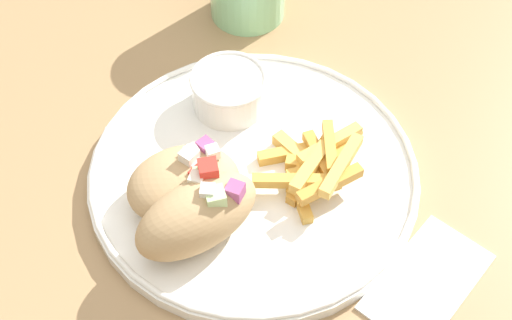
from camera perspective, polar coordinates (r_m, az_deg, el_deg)
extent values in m
cube|color=#9E7A51|center=(0.72, 2.12, -0.99)|extent=(1.17, 1.17, 0.04)
cylinder|color=#9E7A51|center=(1.51, 5.28, 12.33)|extent=(0.06, 0.06, 0.73)
cube|color=white|center=(0.65, 13.51, -9.46)|extent=(0.14, 0.09, 0.00)
cylinder|color=white|center=(0.69, 0.00, -1.38)|extent=(0.32, 0.32, 0.01)
torus|color=white|center=(0.68, 0.00, -0.93)|extent=(0.31, 0.31, 0.01)
ellipsoid|color=tan|center=(0.62, -4.75, -4.46)|extent=(0.12, 0.06, 0.06)
cube|color=white|center=(0.59, -3.89, -2.58)|extent=(0.02, 0.02, 0.01)
cube|color=#A34C84|center=(0.60, -1.69, -2.49)|extent=(0.02, 0.02, 0.01)
cube|color=#B7D693|center=(0.60, -3.27, -3.05)|extent=(0.02, 0.02, 0.02)
cube|color=silver|center=(0.61, -4.74, -1.61)|extent=(0.02, 0.02, 0.01)
cube|color=red|center=(0.61, -3.84, -0.82)|extent=(0.02, 0.02, 0.02)
ellipsoid|color=tan|center=(0.65, -5.81, -1.92)|extent=(0.12, 0.11, 0.04)
cube|color=white|center=(0.64, -4.54, -0.55)|extent=(0.02, 0.02, 0.01)
cube|color=#A34C84|center=(0.65, -4.06, 1.08)|extent=(0.01, 0.01, 0.01)
cube|color=red|center=(0.63, -4.54, -1.39)|extent=(0.01, 0.01, 0.01)
cube|color=#B7D693|center=(0.62, -4.46, -1.42)|extent=(0.02, 0.02, 0.01)
cube|color=silver|center=(0.64, -5.16, 0.59)|extent=(0.01, 0.01, 0.01)
cube|color=white|center=(0.64, -3.47, 0.62)|extent=(0.01, 0.01, 0.01)
cube|color=white|center=(0.64, -5.39, 0.25)|extent=(0.02, 0.02, 0.01)
cube|color=gold|center=(0.67, 5.05, -1.98)|extent=(0.06, 0.01, 0.01)
cube|color=gold|center=(0.68, 3.73, -0.76)|extent=(0.05, 0.04, 0.01)
cube|color=gold|center=(0.68, 4.92, -0.52)|extent=(0.05, 0.05, 0.01)
cube|color=gold|center=(0.66, 3.48, -2.86)|extent=(0.03, 0.06, 0.01)
cube|color=gold|center=(0.68, 4.46, -0.53)|extent=(0.08, 0.05, 0.01)
cube|color=gold|center=(0.67, 4.11, -1.58)|extent=(0.07, 0.03, 0.01)
cube|color=#E5B251|center=(0.69, 3.31, 0.46)|extent=(0.02, 0.06, 0.01)
cube|color=gold|center=(0.69, 6.26, 0.21)|extent=(0.08, 0.03, 0.01)
cube|color=gold|center=(0.69, 2.31, 0.39)|extent=(0.06, 0.03, 0.01)
cube|color=gold|center=(0.65, 5.76, -2.05)|extent=(0.07, 0.02, 0.01)
cube|color=#E5B251|center=(0.66, 6.85, -0.42)|extent=(0.07, 0.04, 0.01)
cube|color=gold|center=(0.66, 3.28, -1.69)|extent=(0.07, 0.06, 0.01)
cube|color=#E5B251|center=(0.67, 4.60, -0.47)|extent=(0.06, 0.03, 0.01)
cube|color=gold|center=(0.68, 5.22, -0.03)|extent=(0.03, 0.07, 0.01)
cube|color=#E5B251|center=(0.69, 5.92, 1.25)|extent=(0.07, 0.01, 0.01)
cube|color=gold|center=(0.68, 5.92, 1.07)|extent=(0.04, 0.05, 0.01)
cylinder|color=white|center=(0.73, -2.16, 5.48)|extent=(0.08, 0.08, 0.04)
cylinder|color=white|center=(0.71, -2.20, 6.34)|extent=(0.06, 0.06, 0.01)
torus|color=white|center=(0.71, -2.21, 6.51)|extent=(0.08, 0.08, 0.00)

